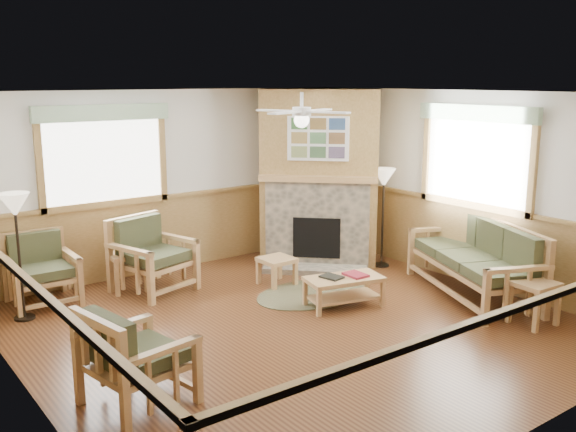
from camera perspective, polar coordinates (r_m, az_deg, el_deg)
floor at (r=7.69m, az=0.74°, el=-9.72°), size 6.00×6.00×0.01m
ceiling at (r=7.14m, az=0.80°, el=10.87°), size 6.00×6.00×0.01m
wall_back at (r=9.81m, az=-9.98°, el=3.12°), size 6.00×0.02×2.70m
wall_front at (r=5.32m, az=20.95°, el=-5.20°), size 6.00×0.02×2.70m
wall_left at (r=6.01m, az=-22.60°, el=-3.36°), size 0.02×6.00×2.70m
wall_right at (r=9.40m, az=15.46°, el=2.47°), size 0.02×6.00×2.70m
wainscot at (r=7.50m, az=0.75°, el=-5.78°), size 6.00×6.00×1.10m
fireplace at (r=10.13m, az=2.92°, el=3.58°), size 3.11×3.11×2.70m
window_back at (r=9.22m, az=-16.32°, el=9.63°), size 1.90×0.16×1.50m
window_right at (r=9.13m, az=16.73°, el=9.59°), size 0.16×1.90×1.50m
ceiling_fan at (r=7.56m, az=1.23°, el=10.64°), size 1.59×1.59×0.36m
sofa at (r=8.91m, az=16.10°, el=-3.69°), size 2.35×1.67×1.00m
armchair_back_left at (r=8.81m, az=-21.06°, el=-4.52°), size 0.83×0.83×0.91m
armchair_back_right at (r=8.91m, az=-11.89°, el=-3.44°), size 1.11×1.11×1.01m
armchair_left at (r=5.96m, az=-13.26°, el=-11.97°), size 0.94×0.94×0.92m
coffee_table at (r=8.26m, az=4.99°, el=-6.71°), size 1.06×0.70×0.39m
end_table_chairs at (r=9.09m, az=-14.05°, el=-4.81°), size 0.53×0.51×0.53m
end_table_sofa at (r=8.17m, az=20.98°, el=-7.23°), size 0.50×0.48×0.52m
footstool at (r=9.07m, az=-1.00°, el=-4.92°), size 0.46×0.46×0.39m
braided_rug at (r=8.75m, az=2.17°, el=-6.89°), size 1.96×1.96×0.01m
floor_lamp_left at (r=8.28m, az=-22.78°, el=-3.37°), size 0.44×0.44×1.56m
floor_lamp_right at (r=9.92m, az=8.42°, el=-0.14°), size 0.39×0.39×1.54m
book_red at (r=8.26m, az=6.03°, el=-5.11°), size 0.23×0.30×0.03m
book_dark at (r=8.15m, az=3.90°, el=-5.34°), size 0.25×0.30×0.03m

